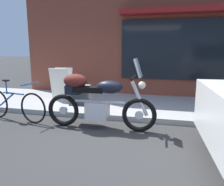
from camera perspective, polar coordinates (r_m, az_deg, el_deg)
ground_plane at (r=4.09m, az=0.81°, el=-11.65°), size 80.00×80.00×0.00m
touring_motorcycle at (r=4.54m, az=-4.52°, el=-1.31°), size 2.23×0.65×1.41m
parked_bicycle at (r=5.50m, az=-23.34°, el=-2.61°), size 1.72×0.48×0.93m
sandwich_board_sign at (r=6.71m, az=-12.56°, el=2.23°), size 0.55×0.41×0.92m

